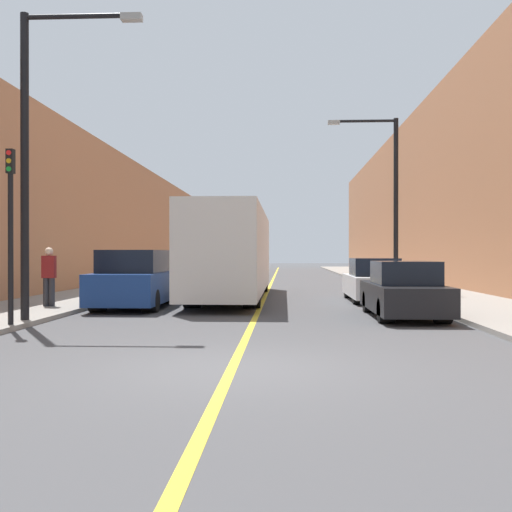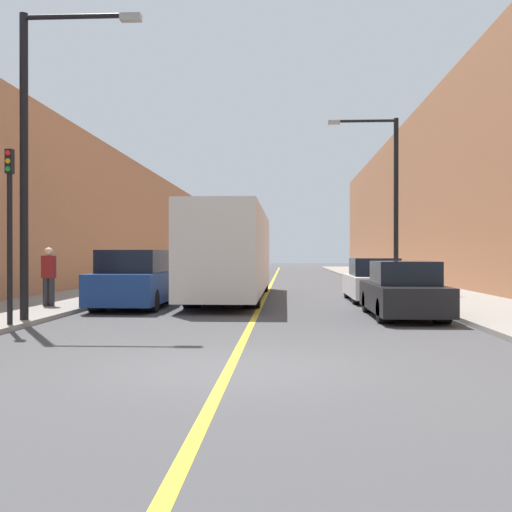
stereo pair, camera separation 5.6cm
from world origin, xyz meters
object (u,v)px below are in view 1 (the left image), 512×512
object	(u,v)px
traffic_light	(11,229)
car_right_mid	(373,282)
bus	(233,252)
street_lamp_left	(36,143)
parked_suv_left	(136,281)
street_lamp_right	(389,191)
car_right_near	(404,292)
pedestrian	(49,276)

from	to	relation	value
traffic_light	car_right_mid	bearing A→B (deg)	42.52
bus	street_lamp_left	bearing A→B (deg)	-114.69
parked_suv_left	street_lamp_right	distance (m)	11.83
bus	street_lamp_right	xyz separation A→B (m)	(6.38, 2.63, 2.57)
street_lamp_right	car_right_mid	bearing A→B (deg)	-107.94
bus	car_right_near	bearing A→B (deg)	-52.05
street_lamp_left	traffic_light	distance (m)	2.33
car_right_mid	traffic_light	distance (m)	12.81
street_lamp_left	parked_suv_left	bearing A→B (deg)	74.75
street_lamp_left	car_right_mid	bearing A→B (deg)	39.70
car_right_mid	pedestrian	distance (m)	11.09
bus	pedestrian	world-z (taller)	bus
car_right_near	parked_suv_left	bearing A→B (deg)	161.91
bus	street_lamp_right	distance (m)	7.37
bus	street_lamp_left	size ratio (longest dim) A/B	1.74
bus	traffic_light	xyz separation A→B (m)	(-4.19, -9.67, 0.50)
bus	car_right_mid	distance (m)	5.40
street_lamp_left	street_lamp_right	world-z (taller)	street_lamp_left
street_lamp_left	pedestrian	world-z (taller)	street_lamp_left
bus	parked_suv_left	size ratio (longest dim) A/B	2.60
bus	pedestrian	distance (m)	7.23
street_lamp_left	pedestrian	bearing A→B (deg)	107.65
traffic_light	pedestrian	size ratio (longest dim) A/B	2.21
pedestrian	car_right_near	bearing A→B (deg)	-9.02
street_lamp_right	pedestrian	distance (m)	14.24
street_lamp_left	traffic_light	xyz separation A→B (m)	(-0.18, -0.96, -2.11)
bus	traffic_light	distance (m)	10.55
bus	car_right_near	xyz separation A→B (m)	(5.17, -6.63, -1.10)
bus	pedestrian	bearing A→B (deg)	-136.14
parked_suv_left	car_right_mid	world-z (taller)	parked_suv_left
traffic_light	pedestrian	xyz separation A→B (m)	(-1.00, 4.69, -1.23)
street_lamp_left	pedestrian	distance (m)	5.15
car_right_near	street_lamp_left	bearing A→B (deg)	-167.24
parked_suv_left	car_right_near	distance (m)	8.32
car_right_near	pedestrian	size ratio (longest dim) A/B	2.49
parked_suv_left	traffic_light	size ratio (longest dim) A/B	1.26
car_right_near	car_right_mid	world-z (taller)	car_right_mid
car_right_mid	street_lamp_left	size ratio (longest dim) A/B	0.62
bus	traffic_light	bearing A→B (deg)	-113.40
car_right_near	car_right_mid	bearing A→B (deg)	89.91
car_right_mid	pedestrian	size ratio (longest dim) A/B	2.58
car_right_mid	car_right_near	bearing A→B (deg)	-90.09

